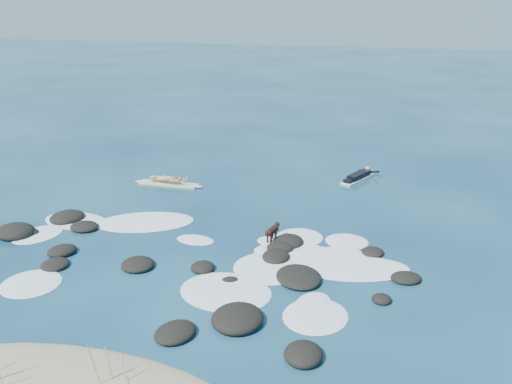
% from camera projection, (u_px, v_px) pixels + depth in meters
% --- Properties ---
extents(ground, '(160.00, 160.00, 0.00)m').
position_uv_depth(ground, '(198.00, 251.00, 19.58)').
color(ground, '#0A2642').
rests_on(ground, ground).
extents(dune_grass, '(3.93, 1.54, 1.24)m').
position_uv_depth(dune_grass, '(55.00, 375.00, 12.26)').
color(dune_grass, '#87AF55').
rests_on(dune_grass, ground).
extents(reef_rocks, '(15.43, 7.78, 0.53)m').
position_uv_depth(reef_rocks, '(176.00, 263.00, 18.48)').
color(reef_rocks, black).
rests_on(reef_rocks, ground).
extents(breaking_foam, '(14.49, 8.27, 0.12)m').
position_uv_depth(breaking_foam, '(231.00, 256.00, 19.18)').
color(breaking_foam, white).
rests_on(breaking_foam, ground).
extents(standing_surfer_rig, '(3.35, 0.67, 1.91)m').
position_uv_depth(standing_surfer_rig, '(168.00, 169.00, 26.07)').
color(standing_surfer_rig, beige).
rests_on(standing_surfer_rig, ground).
extents(paddling_surfer_rig, '(1.67, 2.59, 0.46)m').
position_uv_depth(paddling_surfer_rig, '(359.00, 176.00, 27.05)').
color(paddling_surfer_rig, white).
rests_on(paddling_surfer_rig, ground).
extents(dog, '(0.43, 1.05, 0.68)m').
position_uv_depth(dog, '(273.00, 230.00, 20.16)').
color(dog, black).
rests_on(dog, ground).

